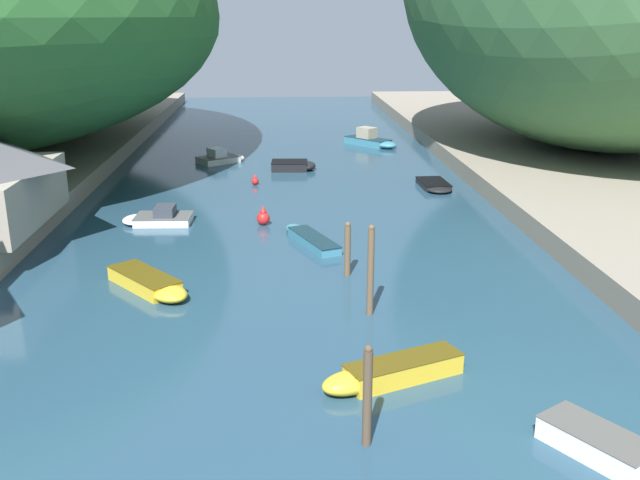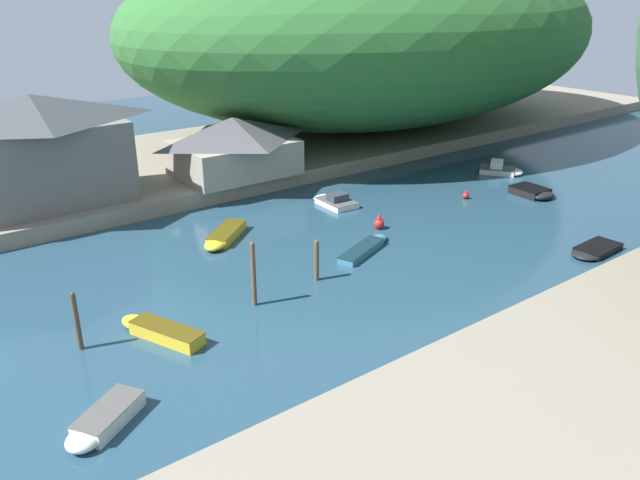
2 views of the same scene
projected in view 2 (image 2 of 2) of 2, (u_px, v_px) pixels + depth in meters
The scene contains 20 objects.
water_surface at pixel (409, 229), 44.58m from camera, with size 130.00×130.00×0.00m, color #234256.
left_bank at pixel (239, 153), 62.04m from camera, with size 22.00×120.00×1.22m.
hillside_left at pixel (371, 31), 68.80m from camera, with size 40.60×56.84×20.17m.
waterfront_building at pixel (38, 149), 44.30m from camera, with size 7.27×12.74×8.00m.
boathouse_shed at pixel (233, 145), 52.20m from camera, with size 7.74×10.23×4.80m.
boat_open_rowboat at pixel (334, 201), 49.35m from camera, with size 4.02×2.26×1.01m.
boat_red_skiff at pixel (158, 330), 30.90m from camera, with size 5.04×2.98×0.70m.
boat_moored_right at pixel (223, 237), 42.33m from camera, with size 4.28×4.77×0.65m.
boat_navy_launch at pixel (366, 247), 40.85m from camera, with size 2.99×5.49×0.46m.
boat_near_quay at pixel (594, 250), 40.43m from camera, with size 1.95×4.12×0.42m.
boat_far_right_bank at pixel (501, 170), 57.37m from camera, with size 4.32×3.86×1.19m.
boat_mid_channel at pixel (534, 192), 51.23m from camera, with size 3.52×2.37×0.66m.
boat_far_upstream at pixel (102, 422), 24.39m from camera, with size 3.18×3.89×0.69m.
mooring_post_nearest at pixel (77, 321), 29.36m from camera, with size 0.26×0.26×3.04m.
mooring_post_middle at pixel (254, 274), 33.31m from camera, with size 0.27×0.27×3.73m.
mooring_post_fourth at pixel (317, 260), 36.41m from camera, with size 0.29×0.29×2.55m.
channel_buoy_near at pixel (466, 195), 50.65m from camera, with size 0.51×0.51×0.77m.
channel_buoy_far at pixel (379, 223), 44.41m from camera, with size 0.76×0.76×1.13m.
person_on_quay at pixel (34, 203), 43.03m from camera, with size 0.30×0.42×1.69m.
person_by_boathouse at pixel (24, 209), 41.98m from camera, with size 0.32×0.43×1.69m.
Camera 2 is at (29.26, -0.13, 16.27)m, focal length 35.00 mm.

